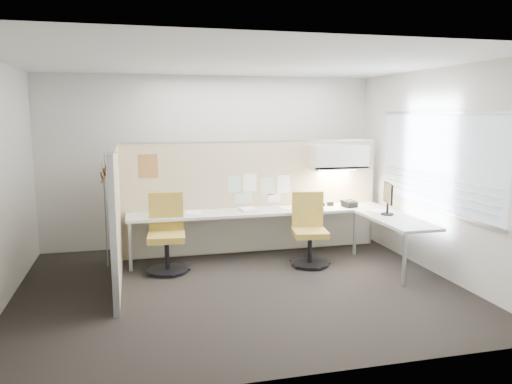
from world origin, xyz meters
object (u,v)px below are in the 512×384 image
object	(u,v)px
chair_left	(167,236)
chair_right	(309,232)
desk	(284,219)
phone	(349,204)
monitor	(388,197)

from	to	relation	value
chair_left	chair_right	distance (m)	2.05
desk	chair_right	world-z (taller)	chair_right
chair_left	phone	distance (m)	2.89
monitor	phone	world-z (taller)	monitor
chair_left	monitor	bearing A→B (deg)	-2.91
chair_right	phone	world-z (taller)	chair_right
desk	chair_left	xyz separation A→B (m)	(-1.78, -0.21, -0.10)
chair_left	monitor	size ratio (longest dim) A/B	2.33
desk	monitor	distance (m)	1.56
desk	phone	size ratio (longest dim) A/B	15.98
phone	chair_right	bearing A→B (deg)	-165.95
chair_left	chair_right	bearing A→B (deg)	-0.42
chair_right	monitor	distance (m)	1.25
monitor	desk	bearing A→B (deg)	79.74
chair_left	monitor	distance (m)	3.22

